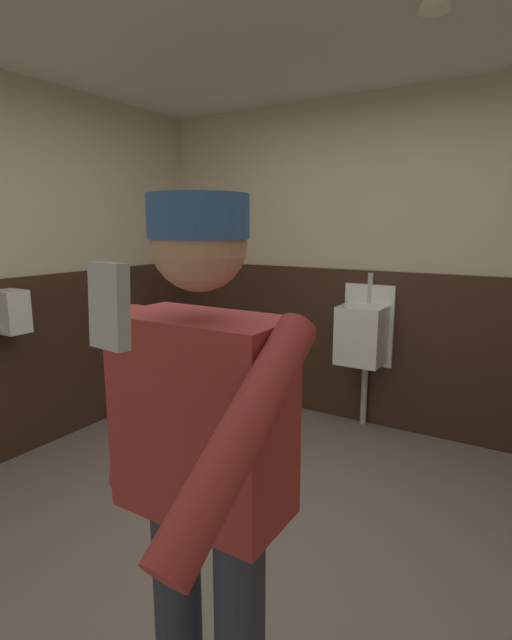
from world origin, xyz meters
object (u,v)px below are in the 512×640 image
at_px(urinal_solo, 363,334).
at_px(cell_phone, 109,306).
at_px(person, 202,458).
at_px(hand_dryer, 9,312).

height_order(urinal_solo, cell_phone, cell_phone).
bearing_deg(cell_phone, person, 122.77).
bearing_deg(hand_dryer, urinal_solo, 44.25).
xyz_separation_m(urinal_solo, cell_phone, (0.71, -3.11, 0.73)).
bearing_deg(hand_dryer, person, -20.69).
bearing_deg(person, hand_dryer, 159.31).
xyz_separation_m(person, hand_dryer, (-2.25, 0.85, 0.04)).
distance_m(person, hand_dryer, 2.41).
distance_m(urinal_solo, person, 2.65).
distance_m(cell_phone, hand_dryer, 2.89).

